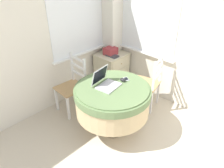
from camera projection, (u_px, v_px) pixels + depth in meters
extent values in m
cube|color=white|center=(77.00, 11.00, 3.50)|extent=(1.10, 0.01, 1.42)
cube|color=white|center=(81.00, 54.00, 3.86)|extent=(1.18, 0.07, 0.02)
cube|color=white|center=(149.00, 11.00, 3.54)|extent=(0.01, 1.10, 1.42)
cube|color=white|center=(145.00, 53.00, 3.89)|extent=(0.07, 1.18, 0.02)
cube|color=silver|center=(112.00, 18.00, 3.97)|extent=(0.28, 0.28, 2.55)
cylinder|color=#4C3D2D|center=(112.00, 129.00, 3.30)|extent=(0.36, 0.36, 0.03)
cylinder|color=#4C3D2D|center=(113.00, 109.00, 3.11)|extent=(0.11, 0.11, 0.71)
cylinder|color=tan|center=(113.00, 100.00, 3.03)|extent=(1.02, 1.02, 0.39)
cylinder|color=#607A4C|center=(113.00, 92.00, 2.95)|extent=(1.05, 1.05, 0.10)
cylinder|color=#607A4C|center=(113.00, 88.00, 2.92)|extent=(0.99, 0.99, 0.02)
cube|color=silver|center=(109.00, 86.00, 2.92)|extent=(0.34, 0.28, 0.02)
cube|color=silver|center=(108.00, 85.00, 2.93)|extent=(0.29, 0.18, 0.00)
cube|color=silver|center=(100.00, 75.00, 2.93)|extent=(0.31, 0.11, 0.23)
cube|color=black|center=(100.00, 75.00, 2.93)|extent=(0.28, 0.09, 0.20)
ellipsoid|color=black|center=(123.00, 80.00, 3.04)|extent=(0.06, 0.09, 0.05)
cube|color=#B2B7BC|center=(126.00, 79.00, 3.10)|extent=(0.10, 0.12, 0.01)
cube|color=black|center=(126.00, 79.00, 3.09)|extent=(0.07, 0.09, 0.00)
cube|color=tan|center=(70.00, 88.00, 3.51)|extent=(0.44, 0.42, 0.02)
cube|color=white|center=(57.00, 99.00, 3.62)|extent=(0.04, 0.04, 0.43)
cube|color=white|center=(68.00, 108.00, 3.41)|extent=(0.04, 0.04, 0.43)
cube|color=white|center=(75.00, 91.00, 3.84)|extent=(0.04, 0.04, 0.43)
cube|color=white|center=(87.00, 99.00, 3.63)|extent=(0.04, 0.04, 0.43)
cube|color=white|center=(72.00, 66.00, 3.59)|extent=(0.03, 0.03, 0.50)
cube|color=white|center=(85.00, 74.00, 3.38)|extent=(0.03, 0.03, 0.50)
cube|color=white|center=(77.00, 59.00, 3.38)|extent=(0.04, 0.34, 0.04)
cube|color=white|center=(78.00, 66.00, 3.45)|extent=(0.04, 0.34, 0.04)
cube|color=white|center=(79.00, 74.00, 3.52)|extent=(0.04, 0.34, 0.04)
cube|color=tan|center=(145.00, 83.00, 3.63)|extent=(0.49, 0.50, 0.02)
cube|color=white|center=(138.00, 87.00, 3.95)|extent=(0.04, 0.04, 0.43)
cube|color=white|center=(130.00, 97.00, 3.69)|extent=(0.04, 0.04, 0.43)
cube|color=white|center=(158.00, 93.00, 3.79)|extent=(0.04, 0.04, 0.43)
cube|color=white|center=(151.00, 103.00, 3.54)|extent=(0.04, 0.04, 0.43)
cube|color=white|center=(161.00, 68.00, 3.54)|extent=(0.04, 0.04, 0.50)
cube|color=white|center=(154.00, 77.00, 3.29)|extent=(0.04, 0.04, 0.50)
cube|color=white|center=(159.00, 61.00, 3.32)|extent=(0.34, 0.10, 0.04)
cube|color=white|center=(158.00, 69.00, 3.38)|extent=(0.34, 0.10, 0.04)
cube|color=white|center=(157.00, 76.00, 3.45)|extent=(0.34, 0.10, 0.04)
cube|color=beige|center=(112.00, 70.00, 4.28)|extent=(0.53, 0.47, 0.65)
cube|color=beige|center=(112.00, 54.00, 4.10)|extent=(0.55, 0.50, 0.02)
cube|color=beige|center=(121.00, 64.00, 4.02)|extent=(0.47, 0.01, 0.18)
sphere|color=olive|center=(121.00, 64.00, 4.02)|extent=(0.02, 0.02, 0.02)
cube|color=beige|center=(121.00, 74.00, 4.14)|extent=(0.47, 0.01, 0.18)
sphere|color=olive|center=(121.00, 74.00, 4.13)|extent=(0.02, 0.02, 0.02)
cube|color=beige|center=(121.00, 84.00, 4.25)|extent=(0.47, 0.01, 0.18)
sphere|color=olive|center=(121.00, 84.00, 4.25)|extent=(0.02, 0.02, 0.02)
cube|color=#9E3338|center=(111.00, 51.00, 4.04)|extent=(0.22, 0.19, 0.13)
cube|color=#3F3F44|center=(112.00, 56.00, 4.00)|extent=(0.14, 0.24, 0.02)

